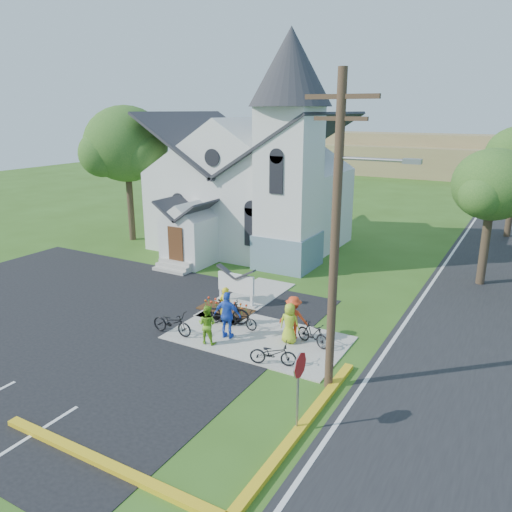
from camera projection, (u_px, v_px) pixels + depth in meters
The scene contains 21 objects.
ground at pixel (220, 335), 20.36m from camera, with size 120.00×120.00×0.00m, color #335618.
parking_lot at pixel (63, 318), 21.99m from camera, with size 20.00×16.00×0.02m, color black.
sidewalk at pixel (258, 338), 20.06m from camera, with size 7.00×4.00×0.05m, color #9B958C.
church at pixel (255, 168), 31.89m from camera, with size 12.35×12.00×13.00m.
church_sign at pixel (236, 284), 23.31m from camera, with size 2.20×0.40×1.70m.
flower_bed at pixel (226, 310), 22.84m from camera, with size 2.60×1.10×0.07m, color #3B2410.
utility_pole at pixel (338, 228), 15.05m from camera, with size 3.45×0.28×10.00m.
stop_sign at pixel (299, 376), 13.78m from camera, with size 0.11×0.76×2.48m.
tree_lot_corner at pixel (126, 144), 33.46m from camera, with size 5.60×5.60×9.15m.
tree_road_near at pixel (493, 185), 24.89m from camera, with size 4.00×4.00×7.05m.
distant_hills at pixel (479, 163), 65.19m from camera, with size 61.00×10.00×5.60m.
cyclist_0 at pixel (226, 306), 20.91m from camera, with size 0.63×0.41×1.72m, color yellow.
bike_0 at pixel (172, 323), 20.22m from camera, with size 0.65×1.87×0.98m, color black.
cyclist_1 at pixel (207, 324), 19.36m from camera, with size 0.76×0.59×1.56m, color #74B822.
bike_1 at pixel (227, 312), 21.11m from camera, with size 0.53×1.87×1.13m, color black.
cyclist_2 at pixel (227, 315), 19.77m from camera, with size 1.13×0.47×1.92m, color blue.
bike_2 at pixel (241, 319), 20.81m from camera, with size 0.55×1.57×0.82m, color black.
cyclist_3 at pixel (293, 317), 19.74m from camera, with size 1.14×0.66×1.77m, color red.
bike_3 at pixel (313, 334), 19.27m from camera, with size 0.44×1.57×0.94m, color black.
cyclist_4 at pixel (290, 323), 19.39m from camera, with size 0.79×0.52×1.62m, color #ACCA25.
bike_4 at pixel (273, 353), 17.77m from camera, with size 0.59×1.69×0.89m, color black.
Camera 1 is at (10.44, -15.48, 8.85)m, focal length 35.00 mm.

